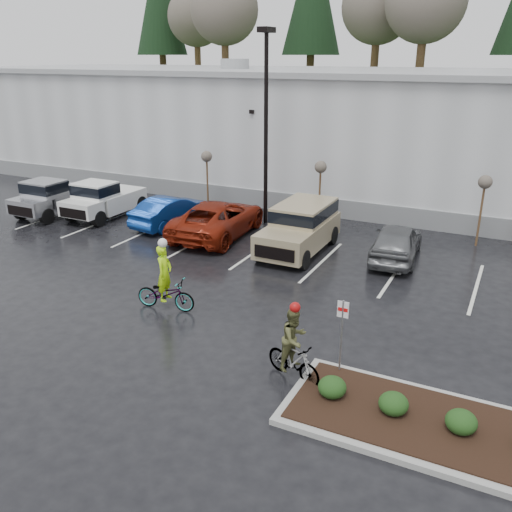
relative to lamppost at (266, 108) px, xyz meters
The scene contains 21 objects.
ground 13.87m from the lamppost, 71.57° to the right, with size 120.00×120.00×0.00m, color black.
warehouse 10.95m from the lamppost, 68.18° to the left, with size 60.50×15.50×7.20m.
wooded_ridge 33.35m from the lamppost, 83.09° to the left, with size 80.00×25.00×6.00m, color #223A18.
lamppost is the anchor object (origin of this frame).
sapling_west 5.07m from the lamppost, 165.96° to the left, with size 0.60×0.60×3.20m.
sapling_mid 4.00m from the lamppost, 21.80° to the left, with size 0.60×0.60×3.20m.
sapling_east 10.48m from the lamppost, ahead, with size 0.60×0.60×3.20m.
curb_island 17.93m from the lamppost, 49.76° to the right, with size 8.00×3.00×0.15m, color gray.
mulch_bed 17.90m from the lamppost, 49.76° to the right, with size 7.60×2.60×0.04m, color black.
shrub_a 16.15m from the lamppost, 58.39° to the right, with size 0.70×0.70×0.52m, color #133412.
shrub_b 16.94m from the lamppost, 53.84° to the right, with size 0.70×0.70×0.52m, color #133412.
shrub_c 17.83m from the lamppost, 49.76° to the right, with size 0.70×0.70×0.52m, color #133412.
fire_lane_sign 14.78m from the lamppost, 56.54° to the right, with size 0.30×0.05×2.20m.
pickup_silver 12.13m from the lamppost, 162.70° to the right, with size 2.10×5.20×1.96m, color #AAACB2, non-canonical shape.
pickup_white 9.63m from the lamppost, 162.86° to the right, with size 2.10×5.20×1.96m, color white, non-canonical shape.
car_blue 6.82m from the lamppost, 147.79° to the right, with size 1.58×4.53×1.49m, color navy.
car_red 5.74m from the lamppost, 110.73° to the right, with size 2.78×6.04×1.68m, color maroon.
suv_tan 6.52m from the lamppost, 46.29° to the right, with size 2.20×5.10×2.06m, color tan, non-canonical shape.
car_grey 8.97m from the lamppost, 18.18° to the right, with size 1.82×4.52×1.54m, color slate.
cyclist_hivis 11.67m from the lamppost, 82.91° to the right, with size 2.15×1.02×2.50m.
cyclist_olive 15.02m from the lamppost, 61.58° to the right, with size 1.78×1.04×2.22m.
Camera 1 is at (7.34, -11.94, 8.05)m, focal length 38.00 mm.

